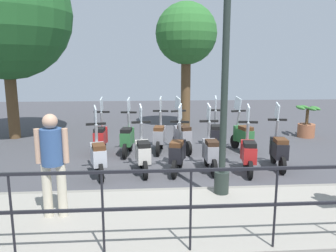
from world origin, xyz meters
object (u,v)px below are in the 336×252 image
scooter_far_1 (216,134)px  tree_distant (186,35)px  scooter_far_0 (243,135)px  scooter_far_5 (101,137)px  pedestrian_distant (52,158)px  scooter_far_2 (182,135)px  scooter_near_0 (279,149)px  potted_palm (307,124)px  scooter_far_3 (160,135)px  scooter_far_4 (127,137)px  scooter_near_5 (98,155)px  scooter_near_3 (178,152)px  lamp_post_near (225,78)px  tree_large (4,13)px  scooter_near_4 (143,152)px  scooter_near_2 (211,151)px  scooter_near_1 (248,152)px

scooter_far_1 → tree_distant: bearing=16.6°
scooter_far_0 → scooter_far_1: bearing=60.5°
scooter_far_5 → pedestrian_distant: bearing=-179.7°
scooter_far_2 → scooter_far_5: size_ratio=1.00×
scooter_near_0 → tree_distant: bearing=25.5°
potted_palm → scooter_far_3: scooter_far_3 is taller
scooter_far_4 → scooter_near_5: bearing=169.7°
scooter_far_4 → scooter_far_5: same height
scooter_near_3 → scooter_far_0: bearing=-35.4°
lamp_post_near → tree_large: tree_large is taller
lamp_post_near → scooter_far_4: size_ratio=3.00×
tree_distant → scooter_near_4: tree_distant is taller
pedestrian_distant → scooter_far_4: pedestrian_distant is taller
lamp_post_near → scooter_far_4: (3.21, 1.85, -1.72)m
potted_palm → scooter_near_3: 5.78m
pedestrian_distant → scooter_near_0: (2.47, -4.52, -0.60)m
scooter_far_0 → scooter_far_2: bearing=71.7°
tree_distant → scooter_near_3: bearing=171.1°
scooter_near_2 → scooter_far_1: 1.87m
scooter_far_2 → tree_distant: bearing=-25.1°
potted_palm → scooter_far_2: 4.69m
scooter_far_3 → scooter_far_4: 0.91m
scooter_far_4 → tree_large: bearing=66.4°
tree_large → pedestrian_distant: bearing=-154.5°
potted_palm → scooter_far_3: size_ratio=0.69×
potted_palm → scooter_far_0: 3.21m
scooter_near_2 → scooter_near_4: 1.55m
lamp_post_near → scooter_near_0: (1.74, -1.77, -1.72)m
scooter_near_0 → scooter_near_1: (-0.27, 0.82, 0.00)m
lamp_post_near → tree_large: 8.15m
lamp_post_near → scooter_far_1: bearing=-10.4°
scooter_near_5 → scooter_far_4: 1.81m
potted_palm → scooter_near_2: size_ratio=0.69×
scooter_near_2 → scooter_far_4: 2.52m
scooter_near_3 → scooter_far_2: bearing=5.7°
scooter_far_0 → scooter_far_2: (0.13, 1.70, 0.00)m
potted_palm → scooter_near_4: (-3.34, 5.50, 0.04)m
scooter_far_5 → scooter_far_4: bearing=-96.7°
lamp_post_near → scooter_far_2: 3.82m
lamp_post_near → scooter_far_2: lamp_post_near is taller
scooter_near_4 → scooter_far_0: bearing=-66.6°
potted_palm → scooter_near_5: size_ratio=0.69×
scooter_far_0 → tree_distant: bearing=3.9°
tree_distant → scooter_far_0: 4.84m
scooter_near_4 → scooter_far_1: size_ratio=1.00×
tree_distant → scooter_near_4: bearing=162.9°
scooter_near_3 → scooter_far_1: size_ratio=1.00×
potted_palm → scooter_far_1: bearing=113.7°
scooter_far_2 → scooter_near_0: bearing=-144.6°
scooter_near_1 → tree_distant: bearing=18.5°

